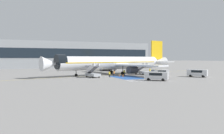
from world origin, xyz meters
name	(u,v)px	position (x,y,z in m)	size (l,w,h in m)	color
ground_plane	(115,74)	(0.00, 0.00, 0.00)	(600.00, 600.00, 0.00)	gray
apron_leadline_yellow	(112,75)	(-1.13, -0.75, 0.00)	(0.20, 80.14, 0.01)	gold
apron_stand_patch_blue	(127,77)	(-1.13, -11.18, 0.00)	(6.86, 11.41, 0.01)	#2856A8
apron_walkway_bar_0	(129,81)	(-4.73, -19.51, 0.00)	(0.44, 3.60, 0.01)	silver
apron_walkway_bar_1	(134,81)	(-3.53, -19.51, 0.00)	(0.44, 3.60, 0.01)	silver
apron_walkway_bar_2	(138,80)	(-2.33, -19.51, 0.00)	(0.44, 3.60, 0.01)	silver
apron_walkway_bar_3	(143,80)	(-1.13, -19.51, 0.00)	(0.44, 3.60, 0.01)	silver
apron_walkway_bar_4	(147,80)	(0.07, -19.51, 0.00)	(0.44, 3.60, 0.01)	silver
apron_walkway_bar_5	(151,80)	(1.27, -19.51, 0.00)	(0.44, 3.60, 0.01)	silver
airliner	(114,63)	(-0.51, -0.60, 3.71)	(46.21, 33.90, 11.52)	silver
boarding_stairs_forward	(93,74)	(-9.74, -7.49, 0.99)	(3.26, 5.53, 3.98)	#ADB2BA
boarding_stairs_aft	(141,71)	(7.84, -3.29, 0.97)	(3.26, 5.53, 3.87)	#ADB2BA
fuel_tanker	(108,67)	(5.00, 19.29, 1.67)	(3.82, 10.43, 3.31)	#38383D
service_van_0	(156,75)	(1.51, -21.14, 1.20)	(5.30, 5.09, 1.99)	silver
service_van_1	(160,73)	(8.14, -13.19, 1.21)	(4.84, 2.40, 2.00)	silver
service_van_2	(197,72)	(17.45, -17.38, 1.24)	(4.75, 5.43, 2.07)	silver
ground_crew_0	(114,73)	(-3.08, -6.65, 0.92)	(0.47, 0.46, 1.61)	#191E38
ground_crew_1	(110,74)	(-5.32, -8.78, 0.93)	(0.46, 0.30, 1.63)	black
ground_crew_2	(124,72)	(1.07, -4.88, 0.99)	(0.45, 0.26, 1.73)	#2D2D33
ground_crew_3	(150,70)	(12.00, -1.76, 1.08)	(0.47, 0.32, 1.85)	#2D2D33
traffic_cone_0	(119,75)	(-1.71, -7.21, 0.24)	(0.44, 0.44, 0.48)	orange
traffic_cone_1	(123,75)	(-1.07, -8.56, 0.33)	(0.59, 0.59, 0.66)	orange
terminal_building	(69,55)	(-3.96, 55.30, 6.99)	(93.43, 12.10, 13.98)	#9EA3A8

